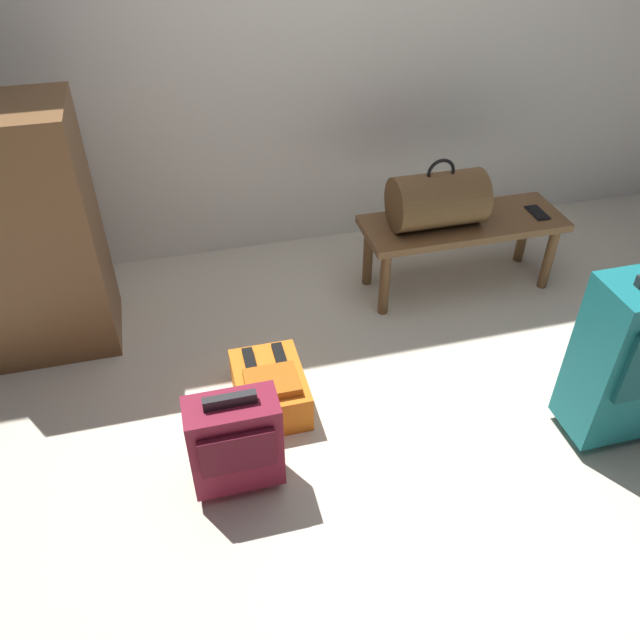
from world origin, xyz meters
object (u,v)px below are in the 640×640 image
duffel_bag_brown (438,200)px  side_cabinet (28,236)px  suitcase_upright_teal (635,357)px  suitcase_small_burgundy (235,442)px  bench (462,231)px  backpack_orange (270,388)px  cell_phone (537,213)px

duffel_bag_brown → side_cabinet: bearing=177.6°
suitcase_upright_teal → suitcase_small_burgundy: 1.48m
suitcase_upright_teal → side_cabinet: bearing=151.8°
bench → suitcase_upright_teal: (0.19, -1.08, 0.06)m
backpack_orange → side_cabinet: size_ratio=0.35×
bench → suitcase_upright_teal: size_ratio=1.32×
cell_phone → side_cabinet: size_ratio=0.13×
side_cabinet → suitcase_small_burgundy: bearing=-57.0°
suitcase_small_burgundy → backpack_orange: size_ratio=1.21×
duffel_bag_brown → suitcase_small_burgundy: bearing=-138.9°
cell_phone → side_cabinet: side_cabinet is taller
cell_phone → suitcase_upright_teal: suitcase_upright_teal is taller
suitcase_small_burgundy → bench: bearing=37.5°
suitcase_small_burgundy → side_cabinet: 1.31m
backpack_orange → side_cabinet: side_cabinet is taller
duffel_bag_brown → suitcase_upright_teal: (0.34, -1.08, -0.13)m
suitcase_upright_teal → suitcase_small_burgundy: (-1.47, 0.10, -0.15)m
suitcase_upright_teal → suitcase_small_burgundy: bearing=176.3°
backpack_orange → suitcase_upright_teal: bearing=-20.1°
bench → backpack_orange: bearing=-150.8°
duffel_bag_brown → backpack_orange: 1.20m
cell_phone → duffel_bag_brown: bearing=177.0°
suitcase_upright_teal → cell_phone: bearing=79.5°
suitcase_small_burgundy → side_cabinet: side_cabinet is taller
duffel_bag_brown → side_cabinet: (-1.82, 0.08, 0.03)m
side_cabinet → bench: bearing=-2.2°
bench → side_cabinet: side_cabinet is taller
bench → cell_phone: bearing=-4.3°
backpack_orange → side_cabinet: 1.21m
duffel_bag_brown → side_cabinet: 1.83m
backpack_orange → suitcase_small_burgundy: bearing=-116.8°
cell_phone → suitcase_upright_teal: size_ratio=0.19×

